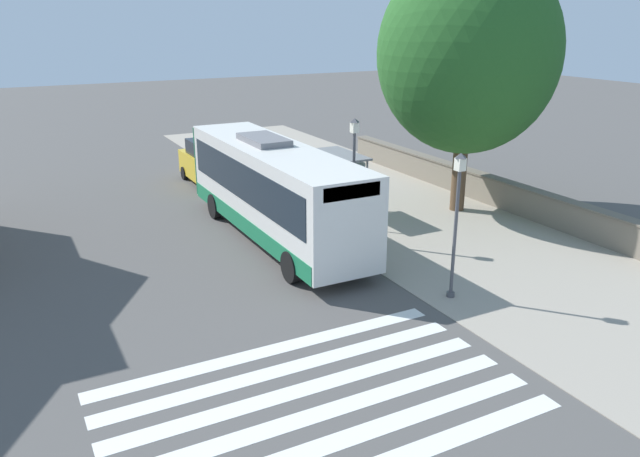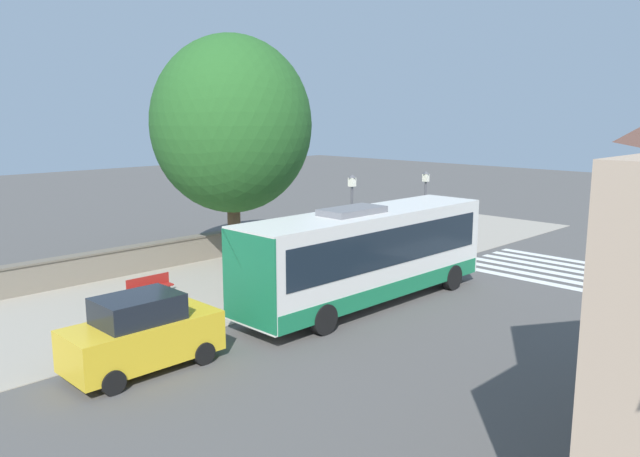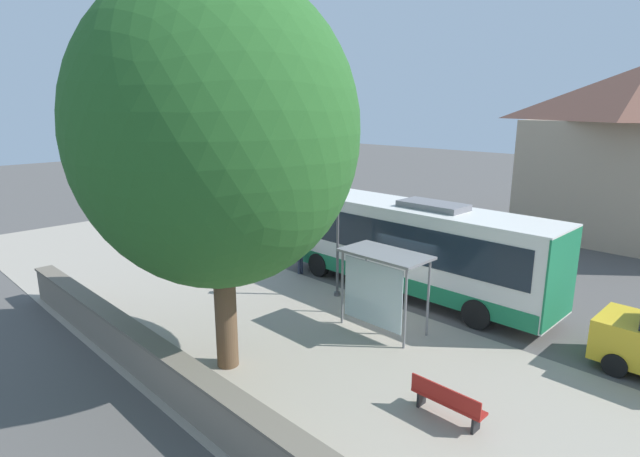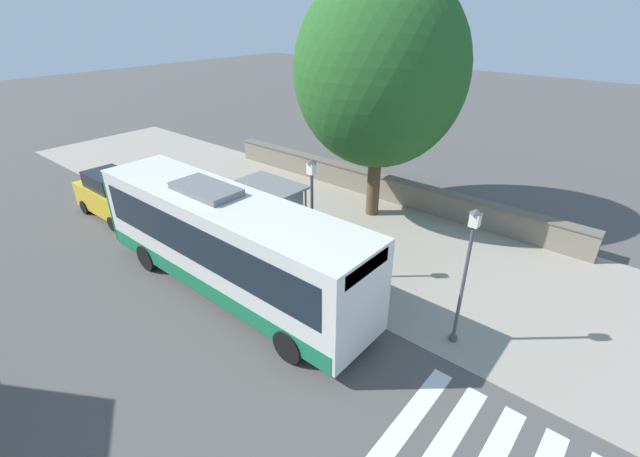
% 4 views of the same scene
% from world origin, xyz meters
% --- Properties ---
extents(ground_plane, '(120.00, 120.00, 0.00)m').
position_xyz_m(ground_plane, '(0.00, 0.00, 0.00)').
color(ground_plane, '#514F4C').
rests_on(ground_plane, ground).
extents(sidewalk_plaza, '(9.00, 44.00, 0.02)m').
position_xyz_m(sidewalk_plaza, '(-4.50, 0.00, 0.01)').
color(sidewalk_plaza, '#9E9384').
rests_on(sidewalk_plaza, ground).
extents(crosswalk_stripes, '(9.00, 5.25, 0.01)m').
position_xyz_m(crosswalk_stripes, '(5.00, 10.41, 0.00)').
color(crosswalk_stripes, silver).
rests_on(crosswalk_stripes, ground).
extents(stone_wall, '(0.60, 20.00, 1.22)m').
position_xyz_m(stone_wall, '(-8.55, 0.00, 0.62)').
color(stone_wall, slate).
rests_on(stone_wall, ground).
extents(background_building, '(6.65, 10.96, 9.16)m').
position_xyz_m(background_building, '(15.96, -3.20, 4.73)').
color(background_building, tan).
rests_on(background_building, ground).
extents(bus, '(2.60, 11.02, 3.66)m').
position_xyz_m(bus, '(1.63, 0.61, 1.89)').
color(bus, silver).
rests_on(bus, ground).
extents(bus_shelter, '(1.50, 2.80, 2.60)m').
position_xyz_m(bus_shelter, '(-1.90, -0.71, 2.11)').
color(bus_shelter, slate).
rests_on(bus_shelter, ground).
extents(pedestrian, '(0.34, 0.23, 1.72)m').
position_xyz_m(pedestrian, '(0.08, 5.22, 1.02)').
color(pedestrian, '#2D3347').
rests_on(pedestrian, ground).
extents(bench, '(0.40, 1.78, 0.88)m').
position_xyz_m(bench, '(-4.51, -4.70, 0.48)').
color(bench, maroon).
rests_on(bench, ground).
extents(street_lamp_near, '(0.28, 0.28, 4.29)m').
position_xyz_m(street_lamp_near, '(-0.87, 7.66, 2.55)').
color(street_lamp_near, '#4C4C51').
rests_on(street_lamp_near, ground).
extents(street_lamp_far, '(0.28, 0.28, 4.51)m').
position_xyz_m(street_lamp_far, '(-0.68, 2.34, 2.67)').
color(street_lamp_far, '#4C4C51').
rests_on(street_lamp_far, ground).
extents(shade_tree, '(7.15, 7.15, 10.35)m').
position_xyz_m(shade_tree, '(-6.64, 0.92, 6.40)').
color(shade_tree, brown).
rests_on(shade_tree, ground).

